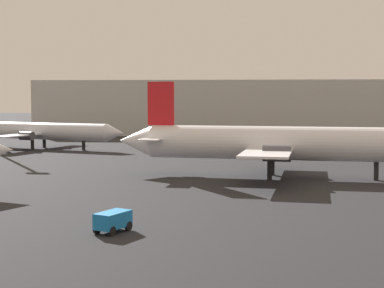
# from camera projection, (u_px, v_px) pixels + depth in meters

# --- Properties ---
(airplane_distant) EXTENTS (36.84, 21.04, 10.18)m
(airplane_distant) POSITION_uv_depth(u_px,v_px,m) (283.00, 143.00, 61.38)
(airplane_distant) COLOR white
(airplane_distant) RESTS_ON ground_plane
(airplane_far_right) EXTENTS (29.51, 20.37, 8.22)m
(airplane_far_right) POSITION_uv_depth(u_px,v_px,m) (43.00, 131.00, 96.46)
(airplane_far_right) COLOR silver
(airplane_far_right) RESTS_ON ground_plane
(baggage_cart) EXTENTS (2.23, 2.73, 1.30)m
(baggage_cart) POSITION_uv_depth(u_px,v_px,m) (113.00, 220.00, 36.63)
(baggage_cart) COLOR #1972BF
(baggage_cart) RESTS_ON ground_plane
(terminal_building) EXTENTS (88.58, 25.49, 12.25)m
(terminal_building) POSITION_uv_depth(u_px,v_px,m) (233.00, 107.00, 137.94)
(terminal_building) COLOR #B7B7B2
(terminal_building) RESTS_ON ground_plane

